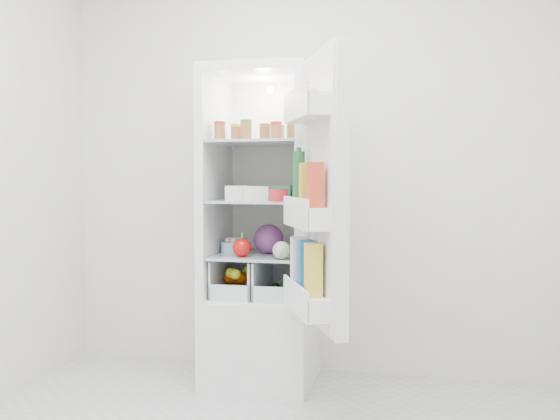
% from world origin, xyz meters
% --- Properties ---
extents(room_walls, '(3.02, 3.02, 2.61)m').
position_xyz_m(room_walls, '(0.00, 0.00, 1.59)').
color(room_walls, silver).
rests_on(room_walls, ground).
extents(refrigerator, '(0.60, 0.60, 1.80)m').
position_xyz_m(refrigerator, '(-0.20, 1.25, 0.67)').
color(refrigerator, silver).
rests_on(refrigerator, ground).
extents(shelf_low, '(0.49, 0.53, 0.01)m').
position_xyz_m(shelf_low, '(-0.20, 1.19, 0.74)').
color(shelf_low, '#9DB0B8').
rests_on(shelf_low, refrigerator).
extents(shelf_mid, '(0.49, 0.53, 0.02)m').
position_xyz_m(shelf_mid, '(-0.20, 1.19, 1.05)').
color(shelf_mid, '#9DB0B8').
rests_on(shelf_mid, refrigerator).
extents(shelf_top, '(0.49, 0.53, 0.02)m').
position_xyz_m(shelf_top, '(-0.20, 1.19, 1.38)').
color(shelf_top, '#9DB0B8').
rests_on(shelf_top, refrigerator).
extents(crisper_left, '(0.23, 0.46, 0.22)m').
position_xyz_m(crisper_left, '(-0.32, 1.19, 0.61)').
color(crisper_left, silver).
rests_on(crisper_left, refrigerator).
extents(crisper_right, '(0.23, 0.46, 0.22)m').
position_xyz_m(crisper_right, '(-0.08, 1.19, 0.61)').
color(crisper_right, silver).
rests_on(crisper_right, refrigerator).
extents(condiment_jars, '(0.46, 0.34, 0.08)m').
position_xyz_m(condiment_jars, '(-0.21, 1.13, 1.43)').
color(condiment_jars, '#B21919').
rests_on(condiment_jars, shelf_top).
extents(squeeze_bottle, '(0.06, 0.06, 0.16)m').
position_xyz_m(squeeze_bottle, '(-0.02, 1.15, 1.47)').
color(squeeze_bottle, white).
rests_on(squeeze_bottle, shelf_top).
extents(tub_white, '(0.15, 0.15, 0.08)m').
position_xyz_m(tub_white, '(-0.31, 1.08, 1.10)').
color(tub_white, silver).
rests_on(tub_white, shelf_mid).
extents(tub_cream, '(0.17, 0.17, 0.08)m').
position_xyz_m(tub_cream, '(-0.20, 1.07, 1.10)').
color(tub_cream, silver).
rests_on(tub_cream, shelf_mid).
extents(tin_red, '(0.13, 0.13, 0.07)m').
position_xyz_m(tin_red, '(-0.05, 0.96, 1.09)').
color(tin_red, red).
rests_on(tin_red, shelf_mid).
extents(tub_green, '(0.11, 0.15, 0.08)m').
position_xyz_m(tub_green, '(-0.08, 1.22, 1.10)').
color(tub_green, '#3F8C53').
rests_on(tub_green, shelf_mid).
extents(red_cabbage, '(0.17, 0.17, 0.17)m').
position_xyz_m(red_cabbage, '(-0.16, 1.20, 0.83)').
color(red_cabbage, '#491B4F').
rests_on(red_cabbage, shelf_low).
extents(bell_pepper, '(0.10, 0.10, 0.10)m').
position_xyz_m(bell_pepper, '(-0.27, 1.03, 0.80)').
color(bell_pepper, '#B60F0B').
rests_on(bell_pepper, shelf_low).
extents(mushroom_bowl, '(0.17, 0.17, 0.06)m').
position_xyz_m(mushroom_bowl, '(-0.36, 1.18, 0.78)').
color(mushroom_bowl, '#92C5D9').
rests_on(mushroom_bowl, shelf_low).
extents(salad_bag, '(0.10, 0.10, 0.10)m').
position_xyz_m(salad_bag, '(-0.03, 0.98, 0.80)').
color(salad_bag, '#A3B588').
rests_on(salad_bag, shelf_low).
extents(citrus_pile, '(0.20, 0.24, 0.16)m').
position_xyz_m(citrus_pile, '(-0.32, 1.13, 0.59)').
color(citrus_pile, orange).
rests_on(citrus_pile, refrigerator).
extents(veg_pile, '(0.16, 0.30, 0.10)m').
position_xyz_m(veg_pile, '(-0.07, 1.18, 0.56)').
color(veg_pile, '#1D4517').
rests_on(veg_pile, refrigerator).
extents(fridge_door, '(0.38, 0.57, 1.30)m').
position_xyz_m(fridge_door, '(0.22, 0.64, 1.09)').
color(fridge_door, silver).
rests_on(fridge_door, refrigerator).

